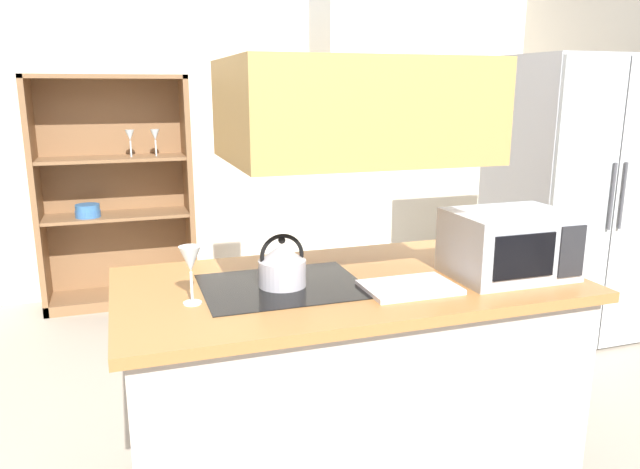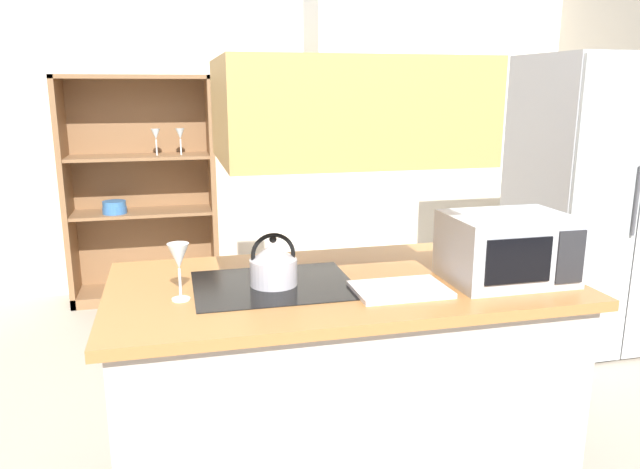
% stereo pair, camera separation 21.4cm
% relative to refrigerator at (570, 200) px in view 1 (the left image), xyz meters
% --- Properties ---
extents(wall_back, '(6.00, 0.12, 2.70)m').
position_rel_refrigerator_xyz_m(wall_back, '(-2.10, 1.81, 0.44)').
color(wall_back, silver).
rests_on(wall_back, ground).
extents(kitchen_island, '(1.78, 0.92, 0.90)m').
position_rel_refrigerator_xyz_m(kitchen_island, '(-1.97, -1.08, -0.46)').
color(kitchen_island, '#BBAFA2').
rests_on(kitchen_island, ground).
extents(range_hood, '(0.90, 0.70, 1.33)m').
position_rel_refrigerator_xyz_m(range_hood, '(-1.97, -1.08, 0.77)').
color(range_hood, '#B48948').
extents(refrigerator, '(0.90, 0.77, 1.83)m').
position_rel_refrigerator_xyz_m(refrigerator, '(0.00, 0.00, 0.00)').
color(refrigerator, '#B1B2B5').
rests_on(refrigerator, ground).
extents(dish_cabinet, '(1.12, 0.40, 1.72)m').
position_rel_refrigerator_xyz_m(dish_cabinet, '(-2.83, 1.60, -0.16)').
color(dish_cabinet, brown).
rests_on(dish_cabinet, ground).
extents(kettle, '(0.18, 0.18, 0.20)m').
position_rel_refrigerator_xyz_m(kettle, '(-2.24, -1.08, 0.07)').
color(kettle, '#B7B4BC').
rests_on(kettle, kitchen_island).
extents(cutting_board, '(0.34, 0.24, 0.02)m').
position_rel_refrigerator_xyz_m(cutting_board, '(-1.80, -1.26, -0.00)').
color(cutting_board, white).
rests_on(cutting_board, kitchen_island).
extents(microwave, '(0.46, 0.35, 0.26)m').
position_rel_refrigerator_xyz_m(microwave, '(-1.35, -1.23, 0.12)').
color(microwave, '#B7BABF').
rests_on(microwave, kitchen_island).
extents(wine_glass_on_counter, '(0.08, 0.08, 0.21)m').
position_rel_refrigerator_xyz_m(wine_glass_on_counter, '(-2.58, -1.16, 0.14)').
color(wine_glass_on_counter, silver).
rests_on(wine_glass_on_counter, kitchen_island).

